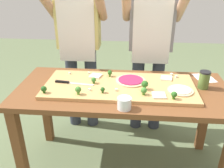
{
  "coord_description": "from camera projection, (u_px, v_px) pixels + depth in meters",
  "views": [
    {
      "loc": [
        0.06,
        -1.63,
        1.6
      ],
      "look_at": [
        -0.08,
        -0.04,
        0.82
      ],
      "focal_mm": 38.62,
      "sensor_mm": 36.0,
      "label": 1
    }
  ],
  "objects": [
    {
      "name": "ground_plane",
      "position": [
        121.0,
        164.0,
        2.17
      ],
      "size": [
        8.0,
        8.0,
        0.0
      ],
      "primitive_type": "plane",
      "color": "#60704C"
    },
    {
      "name": "prep_table",
      "position": [
        122.0,
        101.0,
        1.88
      ],
      "size": [
        1.62,
        0.72,
        0.77
      ],
      "color": "brown",
      "rests_on": "ground"
    },
    {
      "name": "cutting_board",
      "position": [
        119.0,
        86.0,
        1.83
      ],
      "size": [
        1.13,
        0.49,
        0.03
      ],
      "primitive_type": "cube",
      "color": "tan",
      "rests_on": "prep_table"
    },
    {
      "name": "chefs_knife",
      "position": [
        69.0,
        82.0,
        1.85
      ],
      "size": [
        0.31,
        0.06,
        0.02
      ],
      "color": "#B7BABF",
      "rests_on": "cutting_board"
    },
    {
      "name": "pizza_whole_beet_magenta",
      "position": [
        131.0,
        80.0,
        1.88
      ],
      "size": [
        0.23,
        0.23,
        0.02
      ],
      "color": "beige",
      "rests_on": "cutting_board"
    },
    {
      "name": "pizza_whole_white_garlic",
      "position": [
        180.0,
        90.0,
        1.73
      ],
      "size": [
        0.19,
        0.19,
        0.02
      ],
      "color": "beige",
      "rests_on": "cutting_board"
    },
    {
      "name": "pizza_slice_near_left",
      "position": [
        166.0,
        78.0,
        1.92
      ],
      "size": [
        0.1,
        0.1,
        0.01
      ],
      "primitive_type": "cube",
      "rotation": [
        0.0,
        0.0,
        -0.18
      ],
      "color": "silver",
      "rests_on": "cutting_board"
    },
    {
      "name": "pizza_slice_center",
      "position": [
        96.0,
        76.0,
        1.96
      ],
      "size": [
        0.11,
        0.11,
        0.01
      ],
      "primitive_type": "cube",
      "rotation": [
        0.0,
        0.0,
        -0.25
      ],
      "color": "silver",
      "rests_on": "cutting_board"
    },
    {
      "name": "pizza_slice_near_right",
      "position": [
        159.0,
        95.0,
        1.66
      ],
      "size": [
        0.09,
        0.09,
        0.01
      ],
      "primitive_type": "cube",
      "rotation": [
        0.0,
        0.0,
        0.06
      ],
      "color": "silver",
      "rests_on": "cutting_board"
    },
    {
      "name": "broccoli_floret_center_left",
      "position": [
        110.0,
        73.0,
        1.95
      ],
      "size": [
        0.04,
        0.04,
        0.05
      ],
      "color": "#366618",
      "rests_on": "cutting_board"
    },
    {
      "name": "broccoli_floret_back_right",
      "position": [
        145.0,
        84.0,
        1.74
      ],
      "size": [
        0.05,
        0.05,
        0.07
      ],
      "color": "#366618",
      "rests_on": "cutting_board"
    },
    {
      "name": "broccoli_floret_center_right",
      "position": [
        174.0,
        95.0,
        1.61
      ],
      "size": [
        0.04,
        0.04,
        0.06
      ],
      "color": "#366618",
      "rests_on": "cutting_board"
    },
    {
      "name": "broccoli_floret_back_mid",
      "position": [
        44.0,
        89.0,
        1.7
      ],
      "size": [
        0.04,
        0.04,
        0.05
      ],
      "color": "#2C5915",
      "rests_on": "cutting_board"
    },
    {
      "name": "broccoli_floret_front_right",
      "position": [
        78.0,
        90.0,
        1.67
      ],
      "size": [
        0.04,
        0.04,
        0.06
      ],
      "color": "#487A23",
      "rests_on": "cutting_board"
    },
    {
      "name": "broccoli_floret_front_left",
      "position": [
        103.0,
        90.0,
        1.7
      ],
      "size": [
        0.03,
        0.03,
        0.04
      ],
      "color": "#2C5915",
      "rests_on": "cutting_board"
    },
    {
      "name": "broccoli_floret_front_mid",
      "position": [
        144.0,
        91.0,
        1.67
      ],
      "size": [
        0.04,
        0.04,
        0.06
      ],
      "color": "#487A23",
      "rests_on": "cutting_board"
    },
    {
      "name": "broccoli_floret_back_left",
      "position": [
        94.0,
        80.0,
        1.84
      ],
      "size": [
        0.04,
        0.04,
        0.05
      ],
      "color": "#3F7220",
      "rests_on": "cutting_board"
    },
    {
      "name": "cheese_crumble_a",
      "position": [
        89.0,
        73.0,
        2.01
      ],
      "size": [
        0.02,
        0.02,
        0.02
      ],
      "primitive_type": "cube",
      "rotation": [
        0.0,
        0.0,
        1.53
      ],
      "color": "white",
      "rests_on": "cutting_board"
    },
    {
      "name": "cheese_crumble_b",
      "position": [
        171.0,
        74.0,
        1.98
      ],
      "size": [
        0.03,
        0.03,
        0.02
      ],
      "primitive_type": "cube",
      "rotation": [
        0.0,
        0.0,
        0.94
      ],
      "color": "silver",
      "rests_on": "cutting_board"
    },
    {
      "name": "cheese_crumble_c",
      "position": [
        176.0,
        77.0,
        1.94
      ],
      "size": [
        0.02,
        0.02,
        0.02
      ],
      "primitive_type": "cube",
      "rotation": [
        0.0,
        0.0,
        0.32
      ],
      "color": "silver",
      "rests_on": "cutting_board"
    },
    {
      "name": "cheese_crumble_d",
      "position": [
        70.0,
        73.0,
        2.01
      ],
      "size": [
        0.02,
        0.02,
        0.02
      ],
      "primitive_type": "cube",
      "rotation": [
        0.0,
        0.0,
        0.8
      ],
      "color": "silver",
      "rests_on": "cutting_board"
    },
    {
      "name": "cheese_crumble_e",
      "position": [
        116.0,
        90.0,
        1.73
      ],
      "size": [
        0.02,
        0.02,
        0.02
      ],
      "primitive_type": "cube",
      "rotation": [
        0.0,
        0.0,
        1.52
      ],
      "color": "white",
      "rests_on": "cutting_board"
    },
    {
      "name": "cheese_crumble_f",
      "position": [
        90.0,
        90.0,
        1.74
      ],
      "size": [
        0.02,
        0.02,
        0.02
      ],
      "primitive_type": "cube",
      "rotation": [
        0.0,
        0.0,
        1.18
      ],
      "color": "white",
      "rests_on": "cutting_board"
    },
    {
      "name": "flour_cup",
      "position": [
        124.0,
        104.0,
        1.55
      ],
      "size": [
        0.09,
        0.09,
        0.08
      ],
      "color": "white",
      "rests_on": "prep_table"
    },
    {
      "name": "sauce_jar",
      "position": [
        204.0,
        80.0,
        1.8
      ],
      "size": [
        0.08,
        0.08,
        0.14
      ],
      "color": "#517033",
      "rests_on": "prep_table"
    },
    {
      "name": "recipe_note",
      "position": [
        204.0,
        78.0,
        2.0
      ],
      "size": [
        0.18,
        0.21,
        0.0
      ],
      "primitive_type": "cube",
      "rotation": [
        0.0,
        0.0,
        0.2
      ],
      "color": "white",
      "rests_on": "prep_table"
    },
    {
      "name": "cook_left",
      "position": [
        79.0,
        37.0,
        2.31
      ],
      "size": [
        0.54,
        0.39,
        1.67
      ],
      "color": "#333847",
      "rests_on": "ground"
    },
    {
      "name": "cook_right",
      "position": [
        151.0,
        39.0,
        2.26
      ],
      "size": [
        0.54,
        0.39,
        1.67
      ],
      "color": "#333847",
      "rests_on": "ground"
    }
  ]
}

